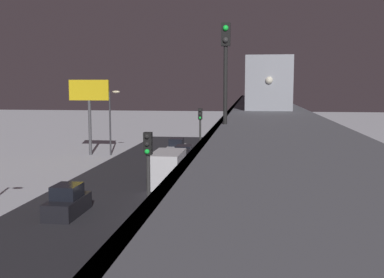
# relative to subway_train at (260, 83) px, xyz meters

# --- Properties ---
(ground_plane) EXTENTS (240.00, 240.00, 0.00)m
(ground_plane) POSITION_rel_subway_train_xyz_m (6.08, 28.57, -8.48)
(ground_plane) COLOR silver
(avenue_asphalt) EXTENTS (11.00, 90.58, 0.01)m
(avenue_asphalt) POSITION_rel_subway_train_xyz_m (11.23, 28.57, -8.47)
(avenue_asphalt) COLOR #28282D
(avenue_asphalt) RESTS_ON ground_plane
(elevated_railway) EXTENTS (5.00, 90.58, 6.70)m
(elevated_railway) POSITION_rel_subway_train_xyz_m (0.09, 28.57, -2.70)
(elevated_railway) COLOR slate
(elevated_railway) RESTS_ON ground_plane
(subway_train) EXTENTS (2.94, 55.47, 3.40)m
(subway_train) POSITION_rel_subway_train_xyz_m (0.00, 0.00, 0.00)
(subway_train) COLOR #999EA8
(subway_train) RESTS_ON elevated_railway
(rail_signal) EXTENTS (0.36, 0.41, 4.00)m
(rail_signal) POSITION_rel_subway_train_xyz_m (2.10, 37.49, 0.95)
(rail_signal) COLOR black
(rail_signal) RESTS_ON elevated_railway
(sedan_red) EXTENTS (1.91, 4.47, 1.97)m
(sedan_red) POSITION_rel_subway_train_xyz_m (8.03, 8.52, -7.69)
(sedan_red) COLOR #A51E1E
(sedan_red) RESTS_ON ground_plane
(sedan_white) EXTENTS (1.80, 4.28, 1.97)m
(sedan_white) POSITION_rel_subway_train_xyz_m (9.83, 2.24, -7.68)
(sedan_white) COLOR silver
(sedan_white) RESTS_ON ground_plane
(sedan_black) EXTENTS (1.80, 4.08, 1.97)m
(sedan_black) POSITION_rel_subway_train_xyz_m (12.63, 28.49, -7.68)
(sedan_black) COLOR black
(sedan_black) RESTS_ON ground_plane
(box_truck) EXTENTS (2.40, 7.40, 2.80)m
(box_truck) POSITION_rel_subway_train_xyz_m (7.83, 18.01, -7.13)
(box_truck) COLOR black
(box_truck) RESTS_ON ground_plane
(traffic_light_near) EXTENTS (0.32, 0.44, 6.40)m
(traffic_light_near) POSITION_rel_subway_train_xyz_m (5.13, 38.16, -4.28)
(traffic_light_near) COLOR #2D2D2D
(traffic_light_near) RESTS_ON ground_plane
(traffic_light_mid) EXTENTS (0.32, 0.44, 6.40)m
(traffic_light_mid) POSITION_rel_subway_train_xyz_m (5.13, 19.05, -4.28)
(traffic_light_mid) COLOR #2D2D2D
(traffic_light_mid) RESTS_ON ground_plane
(commercial_billboard) EXTENTS (4.80, 0.36, 8.90)m
(commercial_billboard) POSITION_rel_subway_train_xyz_m (19.98, 3.67, -1.65)
(commercial_billboard) COLOR #4C4C51
(commercial_billboard) RESTS_ON ground_plane
(street_lamp_far) EXTENTS (1.35, 0.44, 7.65)m
(street_lamp_far) POSITION_rel_subway_train_xyz_m (17.30, 3.57, -3.66)
(street_lamp_far) COLOR #38383D
(street_lamp_far) RESTS_ON ground_plane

